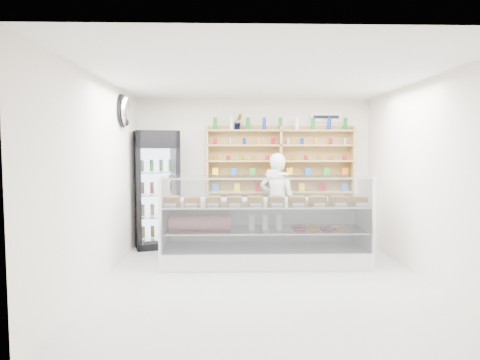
{
  "coord_description": "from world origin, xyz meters",
  "views": [
    {
      "loc": [
        -0.5,
        -5.86,
        1.85
      ],
      "look_at": [
        -0.31,
        0.9,
        1.34
      ],
      "focal_mm": 32.0,
      "sensor_mm": 36.0,
      "label": 1
    }
  ],
  "objects": [
    {
      "name": "display_counter",
      "position": [
        0.08,
        0.87,
        0.38
      ],
      "size": [
        3.24,
        0.97,
        1.41
      ],
      "color": "white",
      "rests_on": "floor"
    },
    {
      "name": "security_mirror",
      "position": [
        -2.17,
        1.2,
        2.45
      ],
      "size": [
        0.15,
        0.5,
        0.5
      ],
      "primitive_type": "ellipsoid",
      "color": "silver",
      "rests_on": "left_wall"
    },
    {
      "name": "potted_plant",
      "position": [
        -0.31,
        2.34,
        2.35
      ],
      "size": [
        0.21,
        0.2,
        0.31
      ],
      "primitive_type": "imported",
      "rotation": [
        0.0,
        0.0,
        0.42
      ],
      "color": "#1E6626",
      "rests_on": "wall_shelving"
    },
    {
      "name": "wall_sign",
      "position": [
        1.4,
        2.47,
        2.45
      ],
      "size": [
        0.62,
        0.03,
        0.2
      ],
      "primitive_type": "cube",
      "color": "white",
      "rests_on": "back_wall"
    },
    {
      "name": "room",
      "position": [
        0.0,
        0.0,
        1.4
      ],
      "size": [
        5.0,
        5.0,
        5.0
      ],
      "color": "#B3B2B7",
      "rests_on": "ground"
    },
    {
      "name": "drinks_cooler",
      "position": [
        -1.85,
        2.14,
        1.09
      ],
      "size": [
        0.97,
        0.95,
        2.17
      ],
      "rotation": [
        0.0,
        0.0,
        0.3
      ],
      "color": "black",
      "rests_on": "floor"
    },
    {
      "name": "shop_worker",
      "position": [
        0.39,
        1.93,
        0.88
      ],
      "size": [
        0.74,
        0.6,
        1.76
      ],
      "primitive_type": "imported",
      "rotation": [
        0.0,
        0.0,
        2.82
      ],
      "color": "silver",
      "rests_on": "floor"
    },
    {
      "name": "wall_shelving",
      "position": [
        0.5,
        2.34,
        1.59
      ],
      "size": [
        2.84,
        0.28,
        1.33
      ],
      "color": "tan",
      "rests_on": "back_wall"
    }
  ]
}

